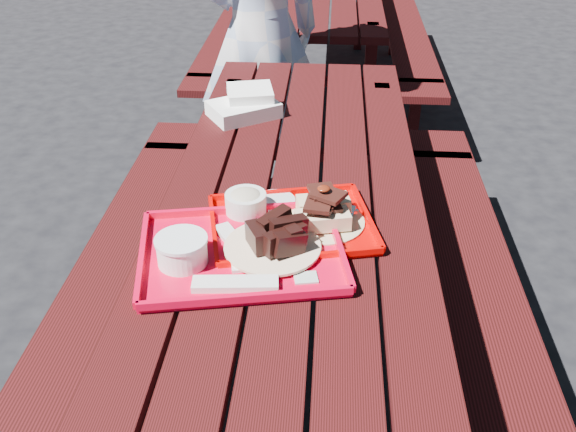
{
  "coord_description": "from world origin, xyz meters",
  "views": [
    {
      "loc": [
        0.1,
        -1.51,
        1.69
      ],
      "look_at": [
        0.0,
        -0.15,
        0.82
      ],
      "focal_mm": 40.0,
      "sensor_mm": 36.0,
      "label": 1
    }
  ],
  "objects_px": {
    "near_tray": "(290,214)",
    "person": "(260,34)",
    "picnic_table_far": "(320,10)",
    "far_tray": "(238,251)",
    "picnic_table_near": "(292,263)"
  },
  "relations": [
    {
      "from": "near_tray",
      "to": "person",
      "type": "relative_size",
      "value": 0.29
    },
    {
      "from": "picnic_table_far",
      "to": "near_tray",
      "type": "bearing_deg",
      "value": -89.98
    },
    {
      "from": "far_tray",
      "to": "person",
      "type": "bearing_deg",
      "value": 94.34
    },
    {
      "from": "near_tray",
      "to": "picnic_table_near",
      "type": "bearing_deg",
      "value": 90.69
    },
    {
      "from": "picnic_table_near",
      "to": "near_tray",
      "type": "distance_m",
      "value": 0.24
    },
    {
      "from": "near_tray",
      "to": "person",
      "type": "distance_m",
      "value": 1.48
    },
    {
      "from": "picnic_table_near",
      "to": "picnic_table_far",
      "type": "distance_m",
      "value": 2.8
    },
    {
      "from": "picnic_table_far",
      "to": "near_tray",
      "type": "distance_m",
      "value": 2.89
    },
    {
      "from": "far_tray",
      "to": "person",
      "type": "relative_size",
      "value": 0.34
    },
    {
      "from": "picnic_table_far",
      "to": "far_tray",
      "type": "xyz_separation_m",
      "value": [
        -0.12,
        -3.05,
        0.21
      ]
    },
    {
      "from": "picnic_table_near",
      "to": "person",
      "type": "xyz_separation_m",
      "value": [
        -0.24,
        1.38,
        0.26
      ]
    },
    {
      "from": "picnic_table_far",
      "to": "near_tray",
      "type": "relative_size",
      "value": 5.0
    },
    {
      "from": "picnic_table_far",
      "to": "near_tray",
      "type": "height_order",
      "value": "near_tray"
    },
    {
      "from": "picnic_table_near",
      "to": "near_tray",
      "type": "relative_size",
      "value": 5.0
    },
    {
      "from": "picnic_table_far",
      "to": "far_tray",
      "type": "distance_m",
      "value": 3.06
    }
  ]
}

